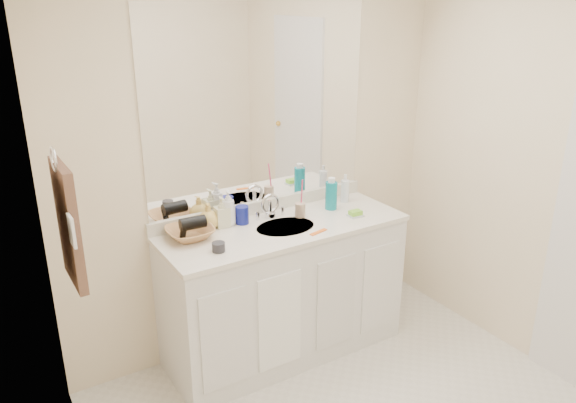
# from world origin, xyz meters

# --- Properties ---
(wall_back) EXTENTS (2.60, 0.02, 2.40)m
(wall_back) POSITION_xyz_m (0.00, 1.30, 1.20)
(wall_back) COLOR #F8E6C2
(wall_back) RESTS_ON floor
(wall_left) EXTENTS (0.02, 2.60, 2.40)m
(wall_left) POSITION_xyz_m (-1.30, 0.00, 1.20)
(wall_left) COLOR #F8E6C2
(wall_left) RESTS_ON floor
(vanity_cabinet) EXTENTS (1.50, 0.55, 0.85)m
(vanity_cabinet) POSITION_xyz_m (0.00, 1.02, 0.42)
(vanity_cabinet) COLOR white
(vanity_cabinet) RESTS_ON floor
(countertop) EXTENTS (1.52, 0.57, 0.03)m
(countertop) POSITION_xyz_m (0.00, 1.02, 0.86)
(countertop) COLOR white
(countertop) RESTS_ON vanity_cabinet
(backsplash) EXTENTS (1.52, 0.03, 0.08)m
(backsplash) POSITION_xyz_m (0.00, 1.29, 0.92)
(backsplash) COLOR silver
(backsplash) RESTS_ON countertop
(sink_basin) EXTENTS (0.37, 0.37, 0.02)m
(sink_basin) POSITION_xyz_m (0.00, 1.00, 0.87)
(sink_basin) COLOR beige
(sink_basin) RESTS_ON countertop
(faucet) EXTENTS (0.02, 0.02, 0.11)m
(faucet) POSITION_xyz_m (0.00, 1.18, 0.94)
(faucet) COLOR silver
(faucet) RESTS_ON countertop
(mirror) EXTENTS (1.48, 0.01, 1.20)m
(mirror) POSITION_xyz_m (0.00, 1.29, 1.56)
(mirror) COLOR white
(mirror) RESTS_ON wall_back
(blue_mug) EXTENTS (0.09, 0.09, 0.11)m
(blue_mug) POSITION_xyz_m (-0.20, 1.19, 0.94)
(blue_mug) COLOR navy
(blue_mug) RESTS_ON countertop
(tan_cup) EXTENTS (0.08, 0.08, 0.09)m
(tan_cup) POSITION_xyz_m (0.16, 1.09, 0.92)
(tan_cup) COLOR tan
(tan_cup) RESTS_ON countertop
(toothbrush) EXTENTS (0.02, 0.04, 0.19)m
(toothbrush) POSITION_xyz_m (0.17, 1.09, 1.03)
(toothbrush) COLOR #EB3E71
(toothbrush) RESTS_ON tan_cup
(mouthwash_bottle) EXTENTS (0.10, 0.10, 0.18)m
(mouthwash_bottle) POSITION_xyz_m (0.41, 1.10, 0.97)
(mouthwash_bottle) COLOR #0B7C8C
(mouthwash_bottle) RESTS_ON countertop
(clear_pump_bottle) EXTENTS (0.06, 0.06, 0.15)m
(clear_pump_bottle) POSITION_xyz_m (0.56, 1.16, 0.95)
(clear_pump_bottle) COLOR white
(clear_pump_bottle) RESTS_ON countertop
(soap_dish) EXTENTS (0.09, 0.08, 0.01)m
(soap_dish) POSITION_xyz_m (0.46, 0.91, 0.89)
(soap_dish) COLOR silver
(soap_dish) RESTS_ON countertop
(green_soap) EXTENTS (0.08, 0.06, 0.03)m
(green_soap) POSITION_xyz_m (0.46, 0.91, 0.90)
(green_soap) COLOR #7BCA31
(green_soap) RESTS_ON soap_dish
(orange_comb) EXTENTS (0.13, 0.05, 0.01)m
(orange_comb) POSITION_xyz_m (0.12, 0.83, 0.88)
(orange_comb) COLOR orange
(orange_comb) RESTS_ON countertop
(dark_jar) EXTENTS (0.09, 0.09, 0.05)m
(dark_jar) POSITION_xyz_m (-0.49, 0.90, 0.91)
(dark_jar) COLOR #28272D
(dark_jar) RESTS_ON countertop
(soap_bottle_white) EXTENTS (0.10, 0.10, 0.22)m
(soap_bottle_white) POSITION_xyz_m (-0.28, 1.21, 0.99)
(soap_bottle_white) COLOR white
(soap_bottle_white) RESTS_ON countertop
(soap_bottle_cream) EXTENTS (0.09, 0.09, 0.18)m
(soap_bottle_cream) POSITION_xyz_m (-0.32, 1.21, 0.97)
(soap_bottle_cream) COLOR beige
(soap_bottle_cream) RESTS_ON countertop
(soap_bottle_yellow) EXTENTS (0.16, 0.16, 0.16)m
(soap_bottle_yellow) POSITION_xyz_m (-0.40, 1.22, 0.96)
(soap_bottle_yellow) COLOR #DDB556
(soap_bottle_yellow) RESTS_ON countertop
(wicker_basket) EXTENTS (0.27, 0.27, 0.07)m
(wicker_basket) POSITION_xyz_m (-0.55, 1.15, 0.91)
(wicker_basket) COLOR #B17947
(wicker_basket) RESTS_ON countertop
(hair_dryer) EXTENTS (0.15, 0.08, 0.07)m
(hair_dryer) POSITION_xyz_m (-0.53, 1.15, 0.97)
(hair_dryer) COLOR black
(hair_dryer) RESTS_ON wicker_basket
(towel_ring) EXTENTS (0.01, 0.11, 0.11)m
(towel_ring) POSITION_xyz_m (-1.27, 0.77, 1.55)
(towel_ring) COLOR silver
(towel_ring) RESTS_ON wall_left
(hand_towel) EXTENTS (0.04, 0.32, 0.55)m
(hand_towel) POSITION_xyz_m (-1.25, 0.77, 1.25)
(hand_towel) COLOR #493127
(hand_towel) RESTS_ON towel_ring
(switch_plate) EXTENTS (0.01, 0.08, 0.13)m
(switch_plate) POSITION_xyz_m (-1.27, 0.57, 1.30)
(switch_plate) COLOR white
(switch_plate) RESTS_ON wall_left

